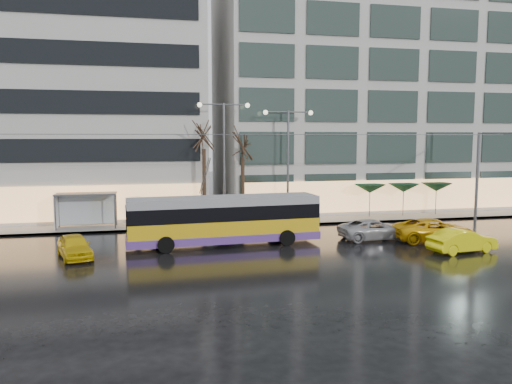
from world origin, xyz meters
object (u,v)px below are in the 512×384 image
object	(u,v)px
street_lamp_near	(224,146)
taxi_a	(75,246)
trolleybus	(224,222)
bus_shelter	(81,203)

from	to	relation	value
street_lamp_near	taxi_a	size ratio (longest dim) A/B	2.38
trolleybus	bus_shelter	size ratio (longest dim) A/B	2.82
bus_shelter	street_lamp_near	size ratio (longest dim) A/B	0.47
street_lamp_near	trolleybus	bearing A→B (deg)	-98.65
bus_shelter	street_lamp_near	distance (m)	11.14
trolleybus	street_lamp_near	xyz separation A→B (m)	(1.12, 7.38, 4.52)
trolleybus	taxi_a	xyz separation A→B (m)	(-8.54, -1.54, -0.82)
taxi_a	bus_shelter	bearing A→B (deg)	77.65
street_lamp_near	bus_shelter	bearing A→B (deg)	-179.37
trolleybus	taxi_a	distance (m)	8.71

